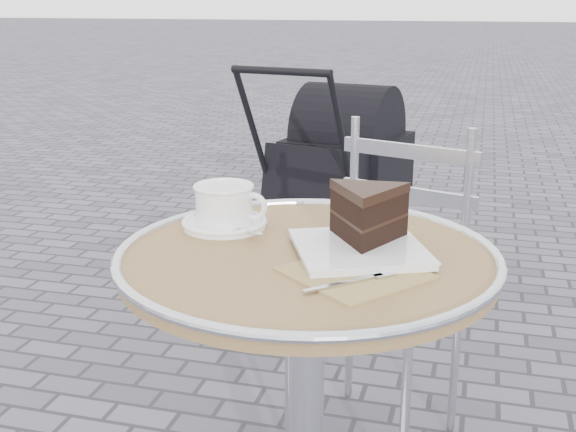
% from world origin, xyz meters
% --- Properties ---
extents(cafe_table, '(0.72, 0.72, 0.74)m').
position_xyz_m(cafe_table, '(0.00, 0.00, 0.57)').
color(cafe_table, silver).
rests_on(cafe_table, ground).
extents(cappuccino_set, '(0.19, 0.17, 0.09)m').
position_xyz_m(cappuccino_set, '(-0.20, 0.11, 0.77)').
color(cappuccino_set, white).
rests_on(cappuccino_set, cafe_table).
extents(cake_plate_set, '(0.30, 0.40, 0.12)m').
position_xyz_m(cake_plate_set, '(0.10, 0.04, 0.79)').
color(cake_plate_set, '#9E8256').
rests_on(cake_plate_set, cafe_table).
extents(bistro_chair, '(0.50, 0.50, 0.87)m').
position_xyz_m(bistro_chair, '(0.09, 0.61, 0.54)').
color(bistro_chair, silver).
rests_on(bistro_chair, ground).
extents(baby_stroller, '(0.58, 0.98, 0.96)m').
position_xyz_m(baby_stroller, '(-0.29, 1.78, 0.43)').
color(baby_stroller, black).
rests_on(baby_stroller, ground).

